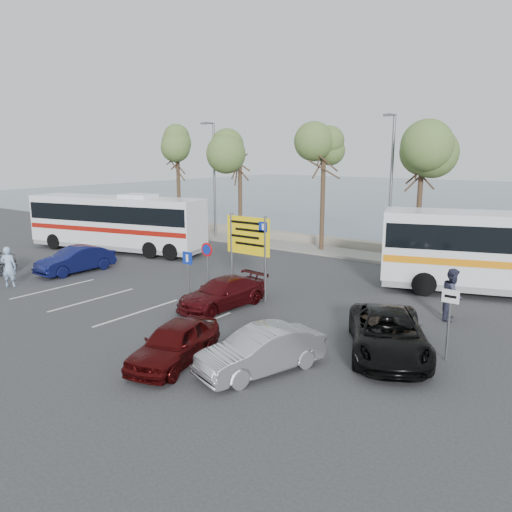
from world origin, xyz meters
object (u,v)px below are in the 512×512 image
Objects in this scene: street_lamp_left at (214,175)px; car_silver_b at (261,351)px; car_blue at (76,260)px; car_red at (174,343)px; direction_sign at (248,242)px; street_lamp_right at (391,181)px; coach_bus_left at (116,224)px; pedestrian_far at (452,294)px; car_maroon at (223,293)px; suv_black at (388,334)px; pedestrian_near at (9,267)px.

car_silver_b is (15.80, -15.98, -3.97)m from street_lamp_left.
car_blue is 13.37m from car_red.
direction_sign reaches higher than car_blue.
street_lamp_right is at bearing 77.02° from car_red.
coach_bus_left is 6.12× the size of pedestrian_far.
car_maroon is (10.00, 0.00, -0.08)m from car_blue.
direction_sign is 0.94× the size of car_silver_b.
coach_bus_left is 13.97m from car_maroon.
pedestrian_far is (5.83, -8.09, -3.62)m from street_lamp_right.
car_blue is 15.32m from car_silver_b.
pedestrian_far reaches higher than car_red.
suv_black is (7.20, -0.62, 0.08)m from car_maroon.
pedestrian_far is at bearing -54.22° from street_lamp_right.
car_red is (2.40, -6.70, -1.81)m from direction_sign.
coach_bus_left is (-2.00, -7.02, -2.91)m from street_lamp_left.
street_lamp_right is at bearing 27.29° from pedestrian_far.
car_maroon is 1.05× the size of car_silver_b.
street_lamp_left is 13.00m from street_lamp_right.
direction_sign is 8.27m from pedestrian_far.
pedestrian_near is at bearing 161.69° from suv_black.
direction_sign is at bearing 96.51° from car_maroon.
car_red is at bearing -51.79° from street_lamp_left.
direction_sign is 10.30m from car_blue.
pedestrian_far is (17.83, 3.93, 0.31)m from car_blue.
car_silver_b is at bearing -32.87° from car_maroon.
car_blue is 17.21m from suv_black.
street_lamp_left is 16.78m from car_maroon.
car_silver_b is at bearing -80.06° from street_lamp_right.
car_maroon is 0.84× the size of suv_black.
street_lamp_left is 2.19× the size of car_red.
coach_bus_left is 2.95× the size of car_maroon.
car_silver_b is at bearing -153.52° from suv_black.
coach_bus_left is 3.27× the size of car_red.
car_maroon is at bearing 164.81° from pedestrian_near.
pedestrian_far is (17.83, 7.43, 0.03)m from pedestrian_near.
car_silver_b is at bearing 9.13° from car_red.
street_lamp_right is at bearing 79.06° from direction_sign.
street_lamp_left and street_lamp_right have the same top height.
car_red is at bearing 138.62° from pedestrian_near.
suv_black is (20.20, -5.62, -1.02)m from coach_bus_left.
coach_bus_left is 6.32× the size of pedestrian_near.
street_lamp_right is 0.67× the size of coach_bus_left.
pedestrian_far is at bearing 13.65° from car_blue.
suv_black is at bearing -67.64° from street_lamp_right.
coach_bus_left is at bearing -105.04° from pedestrian_near.
car_silver_b is 14.81m from pedestrian_near.
suv_black is (18.20, -12.64, -3.93)m from street_lamp_left.
car_maroon is 6.22m from car_silver_b.
coach_bus_left is 9.04m from pedestrian_near.
pedestrian_near reaches higher than suv_black.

